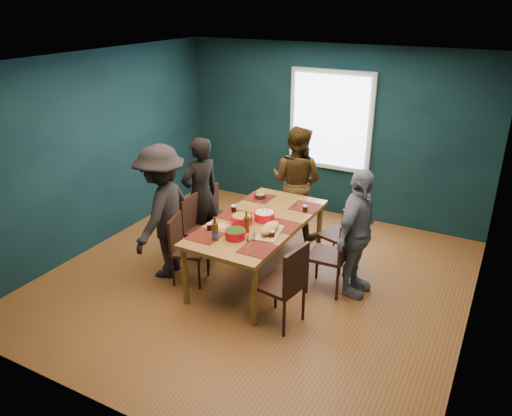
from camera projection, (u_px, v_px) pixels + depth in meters
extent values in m
cube|color=brown|center=(256.00, 280.00, 6.38)|extent=(5.00, 5.00, 0.01)
cube|color=white|center=(256.00, 62.00, 5.31)|extent=(5.00, 5.00, 0.01)
cube|color=#103235|center=(97.00, 151.00, 6.93)|extent=(0.01, 5.00, 2.70)
cube|color=#103235|center=(486.00, 223.00, 4.76)|extent=(0.01, 5.00, 2.70)
cube|color=#103235|center=(330.00, 133.00, 7.87)|extent=(5.00, 0.01, 2.70)
cube|color=#103235|center=(102.00, 279.00, 3.82)|extent=(5.00, 0.01, 2.70)
cube|color=silver|center=(331.00, 120.00, 7.77)|extent=(1.35, 0.06, 1.55)
cube|color=olive|center=(258.00, 223.00, 6.17)|extent=(1.06, 2.08, 0.05)
cylinder|color=olive|center=(185.00, 276.00, 5.76)|extent=(0.07, 0.07, 0.73)
cylinder|color=olive|center=(254.00, 297.00, 5.36)|extent=(0.07, 0.07, 0.73)
cylinder|color=olive|center=(261.00, 217.00, 7.29)|extent=(0.07, 0.07, 0.73)
cylinder|color=olive|center=(319.00, 229.00, 6.90)|extent=(0.07, 0.07, 0.73)
cube|color=black|center=(221.00, 217.00, 7.16)|extent=(0.40, 0.40, 0.04)
cube|color=black|center=(210.00, 200.00, 7.15)|extent=(0.05, 0.38, 0.42)
cylinder|color=black|center=(205.00, 233.00, 7.19)|extent=(0.03, 0.03, 0.39)
cylinder|color=black|center=(224.00, 238.00, 7.04)|extent=(0.03, 0.03, 0.39)
cylinder|color=black|center=(218.00, 224.00, 7.45)|extent=(0.03, 0.03, 0.39)
cylinder|color=black|center=(237.00, 229.00, 7.30)|extent=(0.03, 0.03, 0.39)
cube|color=black|center=(203.00, 231.00, 6.67)|extent=(0.43, 0.43, 0.04)
cube|color=black|center=(190.00, 213.00, 6.65)|extent=(0.06, 0.41, 0.45)
cylinder|color=black|center=(185.00, 250.00, 6.68)|extent=(0.03, 0.03, 0.42)
cylinder|color=black|center=(208.00, 255.00, 6.55)|extent=(0.03, 0.03, 0.42)
cylinder|color=black|center=(199.00, 239.00, 6.97)|extent=(0.03, 0.03, 0.42)
cylinder|color=black|center=(221.00, 244.00, 6.84)|extent=(0.03, 0.03, 0.42)
cube|color=black|center=(190.00, 251.00, 6.20)|extent=(0.48, 0.48, 0.04)
cube|color=black|center=(175.00, 233.00, 6.14)|extent=(0.14, 0.39, 0.43)
cylinder|color=black|center=(173.00, 272.00, 6.17)|extent=(0.03, 0.03, 0.40)
cylinder|color=black|center=(199.00, 275.00, 6.10)|extent=(0.03, 0.03, 0.40)
cylinder|color=black|center=(183.00, 259.00, 6.47)|extent=(0.03, 0.03, 0.40)
cylinder|color=black|center=(208.00, 261.00, 6.40)|extent=(0.03, 0.03, 0.40)
cube|color=black|center=(338.00, 235.00, 6.56)|extent=(0.52, 0.52, 0.04)
cube|color=black|center=(352.00, 222.00, 6.34)|extent=(0.15, 0.41, 0.46)
cylinder|color=black|center=(318.00, 251.00, 6.65)|extent=(0.03, 0.03, 0.43)
cylinder|color=black|center=(340.00, 260.00, 6.42)|extent=(0.03, 0.03, 0.43)
cylinder|color=black|center=(334.00, 242.00, 6.88)|extent=(0.03, 0.03, 0.43)
cylinder|color=black|center=(356.00, 250.00, 6.65)|extent=(0.03, 0.03, 0.43)
cube|color=black|center=(328.00, 255.00, 6.00)|extent=(0.46, 0.46, 0.04)
cube|color=black|center=(346.00, 239.00, 5.82)|extent=(0.07, 0.44, 0.48)
cylinder|color=black|center=(307.00, 277.00, 6.01)|extent=(0.03, 0.03, 0.45)
cylinder|color=black|center=(337.00, 284.00, 5.86)|extent=(0.03, 0.03, 0.45)
cylinder|color=black|center=(317.00, 263.00, 6.32)|extent=(0.03, 0.03, 0.45)
cylinder|color=black|center=(346.00, 269.00, 6.18)|extent=(0.03, 0.03, 0.45)
cube|color=black|center=(280.00, 285.00, 5.38)|extent=(0.51, 0.51, 0.04)
cube|color=black|center=(296.00, 270.00, 5.17)|extent=(0.11, 0.44, 0.48)
cylinder|color=black|center=(256.00, 306.00, 5.45)|extent=(0.03, 0.03, 0.45)
cylinder|color=black|center=(284.00, 319.00, 5.24)|extent=(0.03, 0.03, 0.45)
cylinder|color=black|center=(276.00, 291.00, 5.72)|extent=(0.03, 0.03, 0.45)
cylinder|color=black|center=(303.00, 302.00, 5.51)|extent=(0.03, 0.03, 0.45)
imported|color=black|center=(201.00, 195.00, 6.86)|extent=(0.58, 0.70, 1.63)
imported|color=black|center=(296.00, 182.00, 7.31)|extent=(0.84, 0.67, 1.66)
imported|color=silver|center=(357.00, 234.00, 5.82)|extent=(0.47, 0.96, 1.58)
imported|color=black|center=(162.00, 212.00, 6.21)|extent=(0.82, 1.21, 1.73)
cylinder|color=red|center=(242.00, 220.00, 6.07)|extent=(0.26, 0.26, 0.10)
cylinder|color=#5B8F34|center=(242.00, 216.00, 6.05)|extent=(0.23, 0.23, 0.02)
cylinder|color=red|center=(264.00, 216.00, 6.16)|extent=(0.26, 0.26, 0.10)
cylinder|color=beige|center=(265.00, 213.00, 6.14)|extent=(0.23, 0.23, 0.02)
cylinder|color=tan|center=(267.00, 210.00, 6.11)|extent=(0.08, 0.14, 0.21)
cylinder|color=tan|center=(263.00, 209.00, 6.14)|extent=(0.06, 0.15, 0.21)
cylinder|color=red|center=(235.00, 234.00, 5.70)|extent=(0.24, 0.24, 0.10)
cylinder|color=#124611|center=(235.00, 231.00, 5.68)|extent=(0.21, 0.21, 0.02)
cube|color=tan|center=(270.00, 233.00, 5.83)|extent=(0.31, 0.50, 0.02)
ellipsoid|color=gold|center=(270.00, 228.00, 5.80)|extent=(0.23, 0.39, 0.11)
cube|color=silver|center=(254.00, 236.00, 5.72)|extent=(0.10, 0.18, 0.00)
cylinder|color=black|center=(248.00, 239.00, 5.64)|extent=(0.06, 0.10, 0.02)
sphere|color=#1A6116|center=(266.00, 231.00, 5.72)|extent=(0.03, 0.03, 0.03)
sphere|color=#1A6116|center=(270.00, 227.00, 5.80)|extent=(0.03, 0.03, 0.03)
sphere|color=#1A6116|center=(274.00, 224.00, 5.88)|extent=(0.03, 0.03, 0.03)
cylinder|color=black|center=(260.00, 196.00, 6.83)|extent=(0.16, 0.16, 0.06)
cylinder|color=#5B8F34|center=(260.00, 194.00, 6.82)|extent=(0.13, 0.13, 0.02)
cylinder|color=#46280C|center=(215.00, 232.00, 5.64)|extent=(0.07, 0.07, 0.20)
cylinder|color=#46280C|center=(215.00, 221.00, 5.59)|extent=(0.03, 0.03, 0.08)
cylinder|color=#1A48B7|center=(215.00, 235.00, 5.65)|extent=(0.08, 0.08, 0.05)
cylinder|color=#46280C|center=(246.00, 225.00, 5.83)|extent=(0.07, 0.07, 0.19)
cylinder|color=#46280C|center=(246.00, 214.00, 5.78)|extent=(0.03, 0.03, 0.07)
cylinder|color=black|center=(209.00, 227.00, 5.89)|extent=(0.06, 0.06, 0.09)
cylinder|color=silver|center=(209.00, 224.00, 5.88)|extent=(0.07, 0.07, 0.01)
cylinder|color=black|center=(272.00, 235.00, 5.71)|extent=(0.06, 0.06, 0.09)
cylinder|color=silver|center=(272.00, 231.00, 5.69)|extent=(0.07, 0.07, 0.01)
cylinder|color=black|center=(305.00, 209.00, 6.39)|extent=(0.06, 0.06, 0.09)
cylinder|color=silver|center=(305.00, 206.00, 6.38)|extent=(0.07, 0.07, 0.01)
cylinder|color=black|center=(234.00, 209.00, 6.39)|extent=(0.06, 0.06, 0.09)
cylinder|color=silver|center=(234.00, 206.00, 6.37)|extent=(0.07, 0.07, 0.01)
cube|color=#E2735F|center=(286.00, 225.00, 6.04)|extent=(0.15, 0.15, 0.00)
cube|color=#E2735F|center=(222.00, 226.00, 6.02)|extent=(0.15, 0.15, 0.00)
cube|color=#E2735F|center=(259.00, 250.00, 5.46)|extent=(0.20, 0.20, 0.00)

